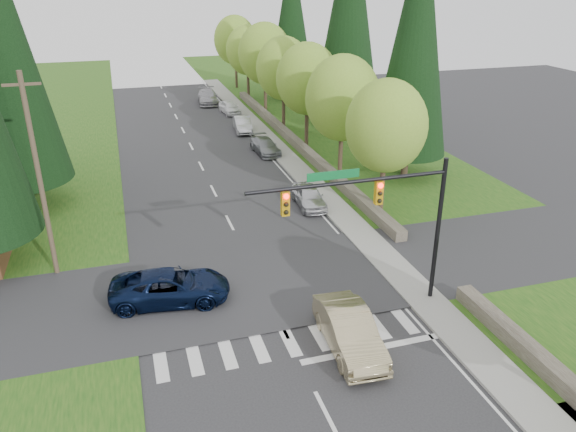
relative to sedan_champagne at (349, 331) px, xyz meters
name	(u,v)px	position (x,y,z in m)	size (l,w,h in m)	color
ground	(316,394)	(-2.15, -2.15, -0.81)	(120.00, 120.00, 0.00)	#28282B
grass_east	(392,176)	(10.85, 17.85, -0.78)	(14.00, 110.00, 0.06)	#1B4B14
grass_west	(5,219)	(-15.15, 17.85, -0.78)	(14.00, 110.00, 0.06)	#1B4B14
cross_street	(261,284)	(-2.15, 5.85, -0.81)	(120.00, 8.00, 0.10)	#28282B
sidewalk_east	(304,175)	(4.75, 19.85, -0.75)	(1.80, 80.00, 0.13)	gray
curb_east	(293,176)	(3.90, 19.85, -0.75)	(0.20, 80.00, 0.13)	gray
stone_wall_south	(575,393)	(6.45, -5.15, -0.46)	(0.70, 14.00, 0.70)	#4C4438
stone_wall_north	(293,140)	(6.45, 27.85, -0.46)	(0.70, 40.00, 0.70)	#4C4438
traffic_signal	(381,206)	(2.22, 2.35, 4.17)	(8.70, 0.37, 6.80)	black
utility_pole	(39,177)	(-11.65, 9.85, 4.33)	(1.60, 0.24, 10.00)	#473828
decid_tree_0	(386,126)	(7.05, 11.85, 4.78)	(4.80, 4.80, 8.37)	#38281C
decid_tree_1	(343,98)	(7.15, 18.85, 4.98)	(5.20, 5.20, 8.80)	#38281C
decid_tree_2	(307,79)	(6.95, 25.85, 5.11)	(5.00, 5.00, 8.82)	#38281C
decid_tree_3	(283,68)	(7.05, 32.85, 4.85)	(5.00, 5.00, 8.55)	#38281C
decid_tree_4	(265,54)	(7.15, 39.85, 5.25)	(5.40, 5.40, 9.18)	#38281C
decid_tree_5	(247,50)	(6.95, 46.85, 4.72)	(4.80, 4.80, 8.30)	#38281C
decid_tree_6	(235,40)	(7.05, 53.85, 5.05)	(5.20, 5.20, 8.86)	#38281C
conifer_e_a	(416,37)	(11.85, 17.85, 8.98)	(5.44, 5.44, 17.80)	#38281C
conifer_e_b	(349,8)	(12.85, 31.85, 9.98)	(6.12, 6.12, 19.80)	#38281C
conifer_e_c	(291,15)	(11.85, 45.85, 8.48)	(5.10, 5.10, 16.80)	#38281C
sedan_champagne	(349,331)	(0.00, 0.00, 0.00)	(1.72, 4.94, 1.63)	tan
suv_navy	(170,287)	(-6.45, 5.61, -0.07)	(2.48, 5.38, 1.49)	black
parked_car_a	(309,196)	(3.23, 14.40, -0.13)	(1.60, 3.99, 1.36)	silver
parked_car_b	(265,146)	(3.45, 26.09, -0.20)	(1.72, 4.23, 1.23)	gray
parked_car_c	(243,124)	(3.15, 33.20, -0.13)	(1.44, 4.14, 1.36)	silver
parked_car_d	(230,107)	(3.45, 40.54, -0.15)	(1.56, 3.88, 1.32)	white
parked_car_e	(208,97)	(2.05, 45.99, -0.06)	(2.12, 5.20, 1.51)	#9A9A9E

